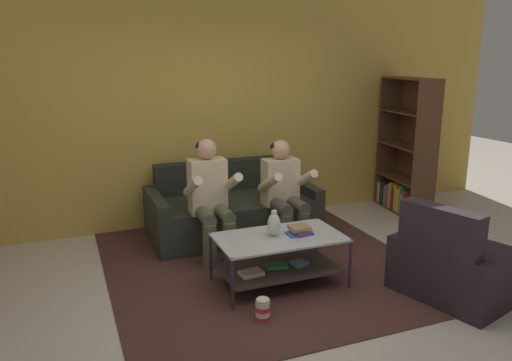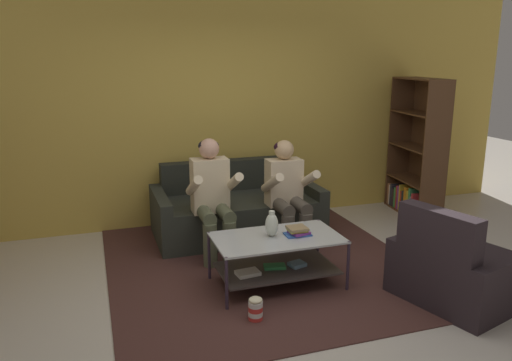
% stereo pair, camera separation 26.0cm
% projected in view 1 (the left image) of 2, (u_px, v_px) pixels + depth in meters
% --- Properties ---
extents(ground, '(16.80, 16.80, 0.00)m').
position_uv_depth(ground, '(293.00, 304.00, 4.24)').
color(ground, beige).
extents(back_partition, '(8.40, 0.12, 2.90)m').
position_uv_depth(back_partition, '(207.00, 106.00, 6.11)').
color(back_partition, gold).
rests_on(back_partition, ground).
extents(couch, '(1.90, 0.99, 0.82)m').
position_uv_depth(couch, '(231.00, 211.00, 5.86)').
color(couch, '#2C3028').
rests_on(couch, ground).
extents(person_seated_left, '(0.50, 0.58, 1.23)m').
position_uv_depth(person_seated_left, '(211.00, 195.00, 5.10)').
color(person_seated_left, '#55593E').
rests_on(person_seated_left, ground).
extents(person_seated_right, '(0.50, 0.58, 1.17)m').
position_uv_depth(person_seated_right, '(285.00, 190.00, 5.40)').
color(person_seated_right, '#51493D').
rests_on(person_seated_right, ground).
extents(coffee_table, '(1.15, 0.65, 0.47)m').
position_uv_depth(coffee_table, '(279.00, 253.00, 4.53)').
color(coffee_table, '#BBBFC0').
rests_on(coffee_table, ground).
extents(area_rug, '(3.00, 3.40, 0.01)m').
position_uv_depth(area_rug, '(257.00, 260.00, 5.16)').
color(area_rug, '#4A2B26').
rests_on(area_rug, ground).
extents(vase, '(0.12, 0.12, 0.24)m').
position_uv_depth(vase, '(274.00, 224.00, 4.49)').
color(vase, silver).
rests_on(vase, coffee_table).
extents(book_stack, '(0.24, 0.18, 0.08)m').
position_uv_depth(book_stack, '(300.00, 230.00, 4.55)').
color(book_stack, '#3661BC').
rests_on(book_stack, coffee_table).
extents(bookshelf, '(0.46, 0.96, 1.78)m').
position_uv_depth(bookshelf, '(406.00, 165.00, 6.71)').
color(bookshelf, '#55351E').
rests_on(bookshelf, ground).
extents(armchair, '(1.11, 1.14, 0.86)m').
position_uv_depth(armchair, '(457.00, 265.00, 4.37)').
color(armchair, '#281F23').
rests_on(armchair, ground).
extents(popcorn_tub, '(0.12, 0.12, 0.20)m').
position_uv_depth(popcorn_tub, '(263.00, 309.00, 3.97)').
color(popcorn_tub, red).
rests_on(popcorn_tub, ground).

